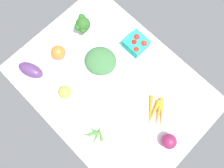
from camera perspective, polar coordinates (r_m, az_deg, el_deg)
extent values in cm
cube|color=white|center=(116.43, 0.00, -0.38)|extent=(104.00, 76.00, 2.00)
sphere|color=#97B144|center=(113.58, -12.55, -2.15)|extent=(7.12, 7.12, 7.12)
cone|color=orange|center=(113.47, 10.29, -7.17)|extent=(11.99, 14.35, 2.13)
cone|color=orange|center=(113.50, 11.19, -7.38)|extent=(6.54, 13.46, 2.59)
cone|color=orange|center=(113.90, 12.39, -7.70)|extent=(10.57, 15.43, 2.60)
cone|color=orange|center=(114.47, 13.15, -7.92)|extent=(12.51, 14.98, 2.02)
cone|color=#538C2E|center=(111.51, -4.92, -12.74)|extent=(2.13, 6.58, 1.49)
cone|color=#478F41|center=(111.57, -5.92, -13.29)|extent=(6.99, 8.49, 1.66)
cone|color=#52843C|center=(111.22, -4.29, -14.16)|extent=(3.93, 8.09, 1.77)
cone|color=#568732|center=(111.20, -3.07, -13.11)|extent=(7.38, 5.39, 1.60)
cone|color=#448C43|center=(111.48, -5.15, -12.18)|extent=(6.60, 2.25, 1.71)
sphere|color=#84214C|center=(111.53, 15.03, -14.63)|extent=(7.68, 7.68, 7.68)
sphere|color=orange|center=(120.79, -14.22, 8.18)|extent=(8.14, 8.14, 8.14)
ellipsoid|color=#3E7440|center=(116.52, -3.03, 6.26)|extent=(20.96, 20.15, 6.31)
cube|color=teal|center=(121.13, 6.48, 10.72)|extent=(11.25, 11.25, 6.30)
sphere|color=red|center=(118.51, 8.62, 10.69)|extent=(3.38, 3.38, 3.38)
sphere|color=red|center=(116.83, 6.55, 9.14)|extent=(3.23, 3.23, 3.23)
sphere|color=red|center=(118.15, 5.99, 11.12)|extent=(2.92, 2.92, 2.92)
sphere|color=red|center=(119.71, 6.69, 12.41)|extent=(3.36, 3.36, 3.36)
cylinder|color=#A0C782|center=(127.04, -7.46, 14.49)|extent=(3.78, 3.78, 3.83)
sphere|color=#2F6224|center=(122.76, -7.76, 15.62)|extent=(8.18, 8.18, 8.18)
sphere|color=#346728|center=(121.52, -7.79, 14.18)|extent=(3.58, 3.58, 3.58)
sphere|color=#296625|center=(122.84, -8.10, 17.37)|extent=(3.85, 3.85, 3.85)
sphere|color=#296826|center=(121.83, -9.11, 14.91)|extent=(4.03, 4.03, 4.03)
ellipsoid|color=#58356C|center=(122.03, -21.00, 3.50)|extent=(15.93, 11.84, 7.42)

